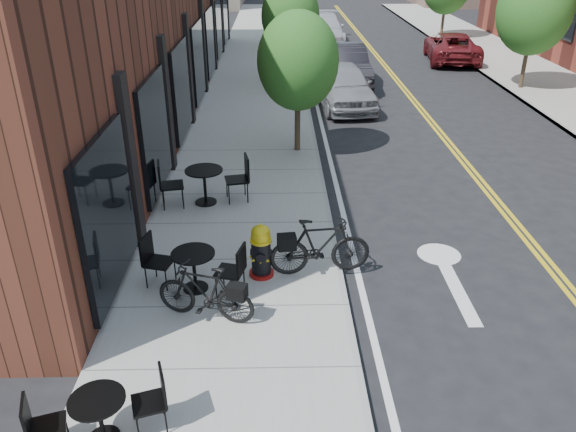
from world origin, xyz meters
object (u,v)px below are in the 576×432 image
object	(u,v)px
bistro_set_b	(194,265)
parked_car_c	(324,29)
bistro_set_a	(99,413)
parked_car_far	(452,47)
parked_car_b	(344,65)
bicycle_right	(320,246)
bistro_set_c	(205,181)
fire_hydrant	(261,251)
parked_car_a	(343,85)
bicycle_left	(205,292)

from	to	relation	value
bistro_set_b	parked_car_c	xyz separation A→B (m)	(4.14, 24.53, 0.21)
bistro_set_a	parked_car_far	world-z (taller)	parked_car_far
bistro_set_a	parked_car_b	world-z (taller)	parked_car_b
bistro_set_b	parked_car_c	bearing A→B (deg)	95.10
bicycle_right	bistro_set_c	size ratio (longest dim) A/B	0.90
bistro_set_a	bistro_set_b	size ratio (longest dim) A/B	0.90
bistro_set_b	parked_car_c	size ratio (longest dim) A/B	0.32
bistro_set_a	bistro_set_b	xyz separation A→B (m)	(0.72, 3.24, 0.05)
fire_hydrant	parked_car_a	world-z (taller)	parked_car_a
bistro_set_c	parked_car_a	world-z (taller)	parked_car_a
fire_hydrant	bistro_set_a	size ratio (longest dim) A/B	0.64
parked_car_a	parked_car_c	xyz separation A→B (m)	(0.29, 12.72, 0.03)
bicycle_left	bistro_set_a	world-z (taller)	bicycle_left
bicycle_left	bicycle_right	distance (m)	2.32
bicycle_right	parked_car_a	xyz separation A→B (m)	(1.65, 11.34, 0.10)
parked_car_b	bistro_set_c	bearing A→B (deg)	-112.75
bicycle_left	parked_car_a	size ratio (longest dim) A/B	0.36
fire_hydrant	bistro_set_b	size ratio (longest dim) A/B	0.58
bistro_set_c	parked_car_b	distance (m)	12.33
bistro_set_c	parked_car_c	distance (m)	21.49
bicycle_right	parked_car_far	world-z (taller)	parked_car_far
bicycle_left	parked_car_far	distance (m)	22.63
parked_car_b	parked_car_far	size ratio (longest dim) A/B	0.98
parked_car_far	bicycle_left	bearing A→B (deg)	72.39
fire_hydrant	parked_car_a	distance (m)	11.71
bicycle_left	parked_car_c	bearing A→B (deg)	-171.39
bicycle_left	parked_car_far	world-z (taller)	parked_car_far
bicycle_left	fire_hydrant	bearing A→B (deg)	163.08
bicycle_right	parked_car_far	size ratio (longest dim) A/B	0.37
fire_hydrant	bistro_set_b	xyz separation A→B (m)	(-1.14, -0.42, -0.02)
bistro_set_a	parked_car_far	bearing A→B (deg)	47.07
bicycle_right	bistro_set_b	size ratio (longest dim) A/B	1.02
bicycle_left	bistro_set_b	bearing A→B (deg)	-143.87
bicycle_right	parked_car_c	size ratio (longest dim) A/B	0.33
bistro_set_c	bicycle_right	bearing A→B (deg)	-62.61
parked_car_b	bistro_set_a	bearing A→B (deg)	-106.87
bicycle_right	parked_car_far	distance (m)	20.66
parked_car_c	bistro_set_a	bearing A→B (deg)	-97.69
bicycle_left	bistro_set_a	bearing A→B (deg)	-5.43
bistro_set_b	parked_car_b	distance (m)	15.58
bicycle_right	bistro_set_b	bearing A→B (deg)	95.86
parked_car_a	parked_car_far	xyz separation A→B (m)	(6.14, 7.80, -0.08)
fire_hydrant	parked_car_far	distance (m)	21.13
bistro_set_a	bistro_set_c	size ratio (longest dim) A/B	0.79
parked_car_c	parked_car_far	distance (m)	7.65
bistro_set_c	parked_car_a	distance (m)	9.26
bicycle_left	parked_car_c	size ratio (longest dim) A/B	0.30
bistro_set_b	parked_car_far	size ratio (longest dim) A/B	0.36
fire_hydrant	bicycle_right	distance (m)	1.06
fire_hydrant	parked_car_a	bearing A→B (deg)	80.68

